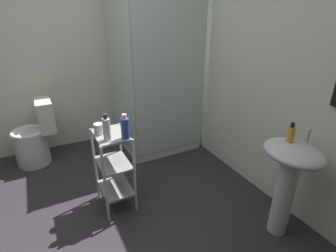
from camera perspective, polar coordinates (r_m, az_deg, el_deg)
ground_plane at (r=2.37m, az=-19.26°, el=-23.52°), size 4.20×4.20×0.02m
wall_back at (r=2.55m, az=21.95°, el=12.47°), size 4.20×0.14×2.50m
wall_left at (r=3.53m, az=-27.36°, el=14.35°), size 0.10×4.20×2.50m
shower_stall at (r=3.37m, az=-3.82°, el=2.69°), size 0.92×0.92×2.00m
pedestal_sink at (r=2.18m, az=25.12°, el=-9.12°), size 0.46×0.37×0.81m
sink_faucet at (r=2.15m, az=28.42°, el=-1.81°), size 0.03×0.03×0.10m
toilet at (r=3.42m, az=-27.23°, el=-2.48°), size 0.37×0.49×0.76m
storage_cart at (r=2.38m, az=-11.89°, el=-8.31°), size 0.38×0.28×0.74m
hand_soap_bottle at (r=2.08m, az=25.44°, el=-1.54°), size 0.05×0.05×0.15m
lotion_bottle_white at (r=2.10m, az=-13.36°, el=-0.61°), size 0.06×0.06×0.22m
shampoo_bottle_blue at (r=2.10m, az=-9.42°, el=-0.42°), size 0.07×0.07×0.21m
rinse_cup at (r=2.24m, az=-14.96°, el=-0.61°), size 0.08×0.08×0.09m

